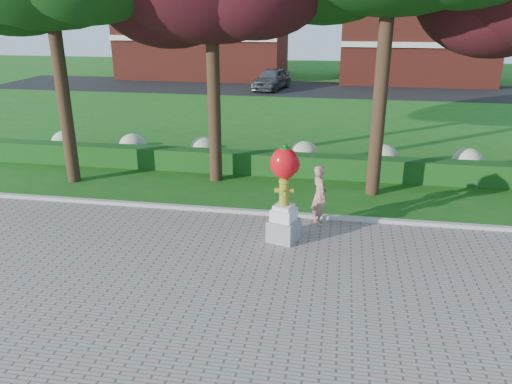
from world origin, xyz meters
TOP-DOWN VIEW (x-y plane):
  - ground at (0.00, 0.00)m, footprint 100.00×100.00m
  - walkway at (0.00, -4.00)m, footprint 40.00×14.00m
  - curb at (0.00, 3.00)m, footprint 40.00×0.18m
  - lawn_hedge at (0.00, 7.00)m, footprint 24.00×0.70m
  - hydrangea_row at (0.57, 8.00)m, footprint 20.10×1.10m
  - street at (0.00, 28.00)m, footprint 50.00×8.00m
  - building_left at (-10.00, 34.00)m, footprint 14.00×8.00m
  - building_right at (8.00, 34.00)m, footprint 12.00×8.00m
  - hydrant_sculpture at (1.00, 1.37)m, footprint 0.89×0.89m
  - woman at (1.86, 2.60)m, footprint 0.64×0.75m
  - parked_car at (-3.00, 27.17)m, footprint 2.81×4.95m

SIDE VIEW (x-z plane):
  - ground at x=0.00m, z-range 0.00..0.00m
  - street at x=0.00m, z-range 0.00..0.02m
  - walkway at x=0.00m, z-range 0.00..0.04m
  - curb at x=0.00m, z-range 0.00..0.15m
  - lawn_hedge at x=0.00m, z-range 0.00..0.80m
  - hydrangea_row at x=0.57m, z-range 0.06..1.04m
  - parked_car at x=-3.00m, z-range 0.02..1.61m
  - woman at x=1.86m, z-range 0.04..1.78m
  - hydrant_sculpture at x=1.00m, z-range 0.12..2.73m
  - building_right at x=8.00m, z-range 0.00..6.40m
  - building_left at x=-10.00m, z-range 0.00..7.00m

